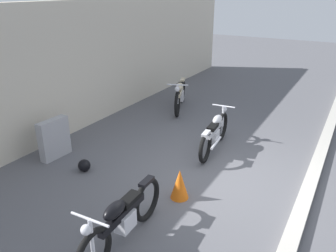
# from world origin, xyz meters

# --- Properties ---
(ground_plane) EXTENTS (40.00, 40.00, 0.00)m
(ground_plane) POSITION_xyz_m (0.00, 0.00, 0.00)
(ground_plane) COLOR #56565B
(building_wall) EXTENTS (18.00, 0.30, 3.16)m
(building_wall) POSITION_xyz_m (0.00, 4.32, 1.58)
(building_wall) COLOR beige
(building_wall) RESTS_ON ground_plane
(curb_strip) EXTENTS (18.00, 0.24, 0.12)m
(curb_strip) POSITION_xyz_m (0.00, -1.44, 0.06)
(curb_strip) COLOR #B7B2A8
(curb_strip) RESTS_ON ground_plane
(stone_marker) EXTENTS (0.70, 0.23, 0.86)m
(stone_marker) POSITION_xyz_m (-0.94, 3.54, 0.43)
(stone_marker) COLOR #9E9EA3
(stone_marker) RESTS_ON ground_plane
(helmet) EXTENTS (0.25, 0.25, 0.25)m
(helmet) POSITION_xyz_m (-1.09, 2.58, 0.13)
(helmet) COLOR black
(helmet) RESTS_ON ground_plane
(traffic_cone) EXTENTS (0.32, 0.32, 0.55)m
(traffic_cone) POSITION_xyz_m (-0.93, 0.49, 0.28)
(traffic_cone) COLOR orange
(traffic_cone) RESTS_ON ground_plane
(motorcycle_silver) EXTENTS (1.94, 0.54, 0.87)m
(motorcycle_silver) POSITION_xyz_m (1.12, 0.71, 0.42)
(motorcycle_silver) COLOR black
(motorcycle_silver) RESTS_ON ground_plane
(motorcycle_black) EXTENTS (2.01, 0.56, 0.90)m
(motorcycle_black) POSITION_xyz_m (-2.36, 0.63, 0.43)
(motorcycle_black) COLOR black
(motorcycle_black) RESTS_ON ground_plane
(motorcycle_cream) EXTENTS (2.01, 0.97, 0.95)m
(motorcycle_cream) POSITION_xyz_m (3.17, 2.70, 0.46)
(motorcycle_cream) COLOR black
(motorcycle_cream) RESTS_ON ground_plane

